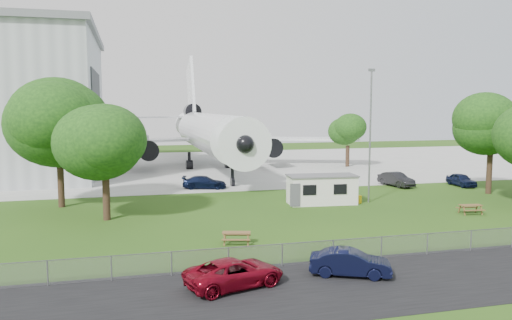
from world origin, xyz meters
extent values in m
plane|color=#345B17|center=(0.00, 0.00, 0.00)|extent=(160.00, 160.00, 0.00)
cube|color=black|center=(0.00, -13.00, 0.01)|extent=(120.00, 8.00, 0.02)
cube|color=#B7B7B2|center=(0.00, 38.00, 0.01)|extent=(120.00, 46.00, 0.03)
cube|color=#2D3033|center=(-16.93, 33.00, 6.75)|extent=(0.16, 16.00, 12.96)
cylinder|color=white|center=(-2.00, 34.00, 5.10)|extent=(5.40, 34.00, 5.40)
cone|color=white|center=(-2.00, 15.00, 5.10)|extent=(5.40, 5.50, 5.40)
cone|color=white|center=(-2.00, 55.00, 5.90)|extent=(4.86, 9.00, 4.86)
cube|color=white|center=(-14.50, 37.20, 3.90)|extent=(21.36, 10.77, 0.36)
cube|color=white|center=(10.50, 37.20, 3.90)|extent=(21.36, 10.77, 0.36)
cube|color=white|center=(-2.00, 55.00, 11.60)|extent=(0.46, 9.96, 12.17)
cylinder|color=#515459|center=(-10.50, 33.50, 3.00)|extent=(2.50, 4.20, 2.50)
cylinder|color=#515459|center=(6.50, 33.50, 3.00)|extent=(2.50, 4.20, 2.50)
cylinder|color=#515459|center=(-2.00, 54.00, 7.90)|extent=(2.60, 4.50, 2.60)
cylinder|color=black|center=(-2.00, 18.50, 1.20)|extent=(0.36, 0.36, 2.40)
cylinder|color=black|center=(-4.80, 35.00, 1.20)|extent=(0.44, 0.44, 2.40)
cylinder|color=black|center=(0.80, 35.00, 1.20)|extent=(0.44, 0.44, 2.40)
cube|color=silver|center=(3.81, 6.73, 1.25)|extent=(6.18, 2.98, 2.50)
cube|color=#59595B|center=(3.81, 6.73, 2.56)|extent=(6.40, 3.19, 0.12)
cylinder|color=gold|center=(7.21, 6.13, 0.35)|extent=(0.50, 0.50, 0.70)
cube|color=gray|center=(0.00, -9.50, 0.00)|extent=(58.00, 0.04, 1.30)
cylinder|color=slate|center=(8.20, 6.20, 6.00)|extent=(0.16, 0.16, 12.00)
cylinder|color=#382619|center=(-18.82, 10.97, 2.11)|extent=(0.56, 0.56, 4.22)
sphere|color=#2E6B18|center=(-18.82, 10.97, 7.26)|extent=(9.43, 9.43, 9.43)
cylinder|color=#382619|center=(-14.78, 4.77, 1.77)|extent=(0.56, 0.56, 3.54)
sphere|color=#2E6B18|center=(-14.78, 4.77, 6.09)|extent=(7.16, 7.16, 7.16)
cylinder|color=#382619|center=(22.11, 7.47, 2.03)|extent=(0.56, 0.56, 4.05)
sphere|color=#2E6B18|center=(22.11, 7.47, 6.98)|extent=(6.95, 6.95, 6.95)
cylinder|color=#382619|center=(17.94, 31.99, 1.55)|extent=(0.56, 0.56, 3.10)
sphere|color=#2E6B18|center=(17.94, 31.99, 5.33)|extent=(5.10, 5.10, 5.10)
imported|color=black|center=(-2.03, -11.80, 0.69)|extent=(4.39, 3.04, 1.37)
imported|color=maroon|center=(-8.16, -11.86, 0.69)|extent=(5.38, 3.59, 1.37)
imported|color=black|center=(22.52, 12.27, 0.69)|extent=(1.82, 4.12, 1.38)
imported|color=black|center=(15.48, 13.96, 0.76)|extent=(2.42, 4.81, 1.51)
imported|color=black|center=(-5.26, 17.55, 0.68)|extent=(4.98, 2.94, 1.36)
camera|label=1|loc=(-12.98, -34.90, 8.74)|focal=35.00mm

